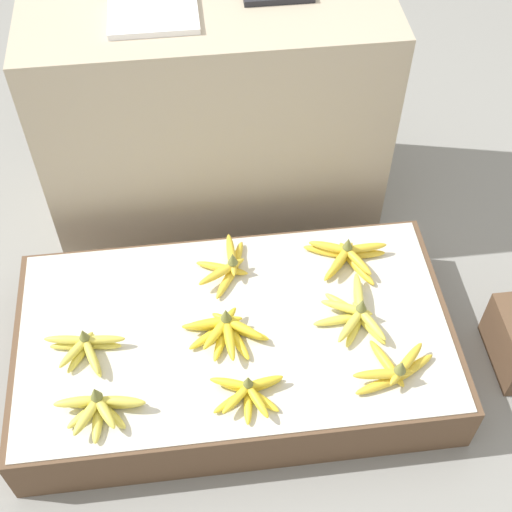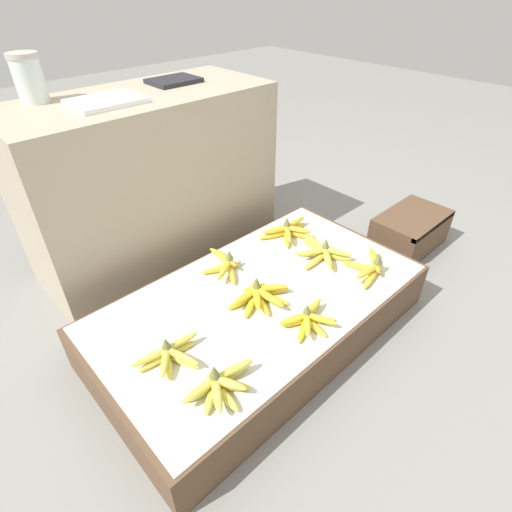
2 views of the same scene
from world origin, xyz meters
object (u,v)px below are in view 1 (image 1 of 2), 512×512
at_px(banana_bunch_front_midright, 394,370).
at_px(banana_bunch_front_left, 99,408).
at_px(banana_bunch_middle_midleft, 225,330).
at_px(banana_bunch_middle_midright, 355,313).
at_px(banana_bunch_back_midright, 347,256).
at_px(banana_bunch_middle_left, 85,347).
at_px(banana_bunch_front_midleft, 248,393).
at_px(foam_tray_white, 153,15).
at_px(banana_bunch_back_midleft, 228,266).

bearing_deg(banana_bunch_front_midright, banana_bunch_front_left, -178.68).
xyz_separation_m(banana_bunch_front_midright, banana_bunch_middle_midleft, (-0.45, 0.19, -0.00)).
bearing_deg(banana_bunch_middle_midright, banana_bunch_back_midright, 84.79).
bearing_deg(banana_bunch_middle_midleft, banana_bunch_middle_midright, 1.94).
bearing_deg(banana_bunch_middle_midright, banana_bunch_middle_midleft, -178.06).
bearing_deg(banana_bunch_middle_left, banana_bunch_front_left, -77.62).
relative_size(banana_bunch_middle_left, banana_bunch_middle_midleft, 0.91).
bearing_deg(banana_bunch_front_midleft, banana_bunch_middle_left, 156.13).
xyz_separation_m(banana_bunch_front_left, banana_bunch_middle_midright, (0.73, 0.22, -0.00)).
relative_size(banana_bunch_middle_left, banana_bunch_middle_midright, 0.92).
bearing_deg(banana_bunch_back_midright, banana_bunch_front_midleft, -129.79).
distance_m(banana_bunch_front_midleft, banana_bunch_middle_midleft, 0.21).
xyz_separation_m(banana_bunch_middle_midleft, banana_bunch_back_midright, (0.40, 0.23, 0.00)).
relative_size(banana_bunch_middle_midleft, banana_bunch_middle_midright, 1.01).
height_order(banana_bunch_front_midright, banana_bunch_middle_midleft, banana_bunch_front_midright).
bearing_deg(banana_bunch_front_left, foam_tray_white, 75.66).
height_order(banana_bunch_front_left, banana_bunch_back_midright, banana_bunch_front_left).
height_order(banana_bunch_front_midright, banana_bunch_middle_left, banana_bunch_front_midright).
bearing_deg(banana_bunch_front_midright, banana_bunch_middle_midright, 108.59).
distance_m(banana_bunch_front_midleft, banana_bunch_middle_midright, 0.40).
xyz_separation_m(banana_bunch_front_left, banana_bunch_back_midright, (0.75, 0.43, 0.00)).
bearing_deg(banana_bunch_back_midleft, banana_bunch_middle_midleft, -97.93).
height_order(banana_bunch_middle_midleft, foam_tray_white, foam_tray_white).
relative_size(banana_bunch_middle_midleft, foam_tray_white, 0.99).
distance_m(banana_bunch_front_midleft, banana_bunch_front_midright, 0.41).
relative_size(banana_bunch_front_left, banana_bunch_back_midleft, 1.06).
height_order(banana_bunch_front_left, banana_bunch_middle_midright, banana_bunch_front_left).
relative_size(banana_bunch_front_left, banana_bunch_middle_midleft, 0.97).
height_order(banana_bunch_front_midright, banana_bunch_back_midleft, banana_bunch_front_midright).
bearing_deg(banana_bunch_front_midright, banana_bunch_middle_left, 168.17).
height_order(banana_bunch_middle_midright, banana_bunch_back_midleft, same).
xyz_separation_m(banana_bunch_front_midleft, banana_bunch_back_midright, (0.36, 0.43, 0.00)).
relative_size(banana_bunch_back_midleft, banana_bunch_back_midright, 0.89).
distance_m(banana_bunch_middle_left, banana_bunch_back_midleft, 0.49).
bearing_deg(foam_tray_white, banana_bunch_front_midright, -57.45).
bearing_deg(banana_bunch_back_midright, foam_tray_white, 137.52).
distance_m(banana_bunch_front_left, banana_bunch_middle_midleft, 0.41).
relative_size(banana_bunch_front_left, banana_bunch_back_midright, 0.94).
bearing_deg(banana_bunch_middle_midright, banana_bunch_middle_left, -178.28).
bearing_deg(banana_bunch_middle_midright, banana_bunch_front_midright, -71.41).
relative_size(banana_bunch_front_midright, foam_tray_white, 0.97).
height_order(banana_bunch_middle_midleft, banana_bunch_back_midright, banana_bunch_middle_midleft).
relative_size(banana_bunch_middle_midleft, banana_bunch_back_midleft, 1.09).
xyz_separation_m(banana_bunch_middle_left, banana_bunch_back_midright, (0.79, 0.24, 0.00)).
xyz_separation_m(banana_bunch_middle_midleft, banana_bunch_back_midleft, (0.03, 0.23, -0.00)).
height_order(banana_bunch_back_midright, foam_tray_white, foam_tray_white).
bearing_deg(banana_bunch_middle_midright, foam_tray_white, 125.98).
bearing_deg(banana_bunch_middle_midleft, banana_bunch_back_midleft, 82.07).
height_order(banana_bunch_middle_left, banana_bunch_back_midright, banana_bunch_back_midright).
distance_m(banana_bunch_middle_midright, banana_bunch_back_midleft, 0.41).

